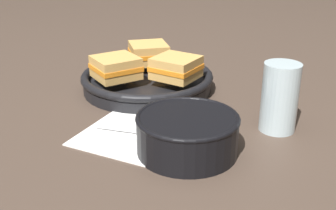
{
  "coord_description": "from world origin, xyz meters",
  "views": [
    {
      "loc": [
        0.35,
        -0.57,
        0.34
      ],
      "look_at": [
        0.0,
        0.07,
        0.04
      ],
      "focal_mm": 45.0,
      "sensor_mm": 36.0,
      "label": 1
    }
  ],
  "objects": [
    {
      "name": "sandwich_near_right",
      "position": [
        -0.16,
        0.13,
        0.07
      ],
      "size": [
        0.12,
        0.12,
        0.05
      ],
      "rotation": [
        0.0,
        0.0,
        5.76
      ],
      "color": "tan",
      "rests_on": "skillet"
    },
    {
      "name": "napkin",
      "position": [
        -0.01,
        -0.01,
        0.0
      ],
      "size": [
        0.21,
        0.18,
        0.0
      ],
      "color": "white",
      "rests_on": "ground_plane"
    },
    {
      "name": "skillet",
      "position": [
        -0.12,
        0.2,
        0.02
      ],
      "size": [
        0.3,
        0.3,
        0.04
      ],
      "color": "black",
      "rests_on": "ground_plane"
    },
    {
      "name": "sandwich_far_left",
      "position": [
        -0.05,
        0.19,
        0.07
      ],
      "size": [
        0.1,
        0.09,
        0.05
      ],
      "rotation": [
        0.0,
        0.0,
        7.78
      ],
      "color": "tan",
      "rests_on": "skillet"
    },
    {
      "name": "spoon",
      "position": [
        0.01,
        -0.0,
        0.01
      ],
      "size": [
        0.16,
        0.05,
        0.01
      ],
      "rotation": [
        0.0,
        0.0,
        0.2
      ],
      "color": "silver",
      "rests_on": "napkin"
    },
    {
      "name": "soup_bowl",
      "position": [
        0.08,
        -0.02,
        0.04
      ],
      "size": [
        0.17,
        0.17,
        0.07
      ],
      "color": "black",
      "rests_on": "ground_plane"
    },
    {
      "name": "drinking_glass",
      "position": [
        0.19,
        0.13,
        0.06
      ],
      "size": [
        0.07,
        0.07,
        0.13
      ],
      "color": "silver",
      "rests_on": "ground_plane"
    },
    {
      "name": "sandwich_near_left",
      "position": [
        -0.16,
        0.26,
        0.07
      ],
      "size": [
        0.13,
        0.13,
        0.05
      ],
      "rotation": [
        0.0,
        0.0,
        3.87
      ],
      "color": "tan",
      "rests_on": "skillet"
    },
    {
      "name": "ground_plane",
      "position": [
        0.0,
        0.0,
        0.0
      ],
      "size": [
        4.0,
        4.0,
        0.0
      ],
      "primitive_type": "plane",
      "color": "#47382D"
    }
  ]
}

